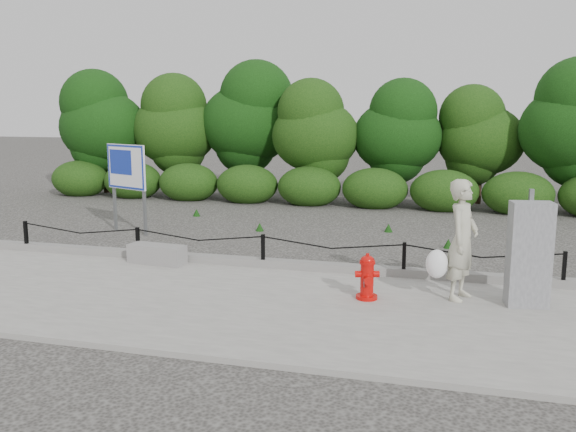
% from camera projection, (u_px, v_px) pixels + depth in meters
% --- Properties ---
extents(ground, '(90.00, 90.00, 0.00)m').
position_uv_depth(ground, '(263.00, 271.00, 11.00)').
color(ground, '#2D2B28').
rests_on(ground, ground).
extents(sidewalk, '(14.00, 4.00, 0.08)m').
position_uv_depth(sidewalk, '(223.00, 303.00, 9.09)').
color(sidewalk, gray).
rests_on(sidewalk, ground).
extents(curb, '(14.00, 0.22, 0.14)m').
position_uv_depth(curb, '(264.00, 263.00, 11.02)').
color(curb, slate).
rests_on(curb, sidewalk).
extents(chain_barrier, '(10.06, 0.06, 0.60)m').
position_uv_depth(chain_barrier, '(263.00, 247.00, 10.92)').
color(chain_barrier, black).
rests_on(chain_barrier, sidewalk).
extents(treeline, '(20.27, 3.55, 4.38)m').
position_uv_depth(treeline, '(345.00, 125.00, 19.11)').
color(treeline, black).
rests_on(treeline, ground).
extents(fire_hydrant, '(0.40, 0.41, 0.70)m').
position_uv_depth(fire_hydrant, '(367.00, 277.00, 9.09)').
color(fire_hydrant, red).
rests_on(fire_hydrant, sidewalk).
extents(pedestrian, '(0.83, 0.76, 1.80)m').
position_uv_depth(pedestrian, '(461.00, 241.00, 9.01)').
color(pedestrian, '#B7B49D').
rests_on(pedestrian, sidewalk).
extents(concrete_block, '(1.11, 0.49, 0.34)m').
position_uv_depth(concrete_block, '(157.00, 254.00, 11.23)').
color(concrete_block, gray).
rests_on(concrete_block, sidewalk).
extents(utility_cabinet, '(0.62, 0.46, 1.68)m').
position_uv_depth(utility_cabinet, '(529.00, 254.00, 8.71)').
color(utility_cabinet, '#98989B').
rests_on(utility_cabinet, sidewalk).
extents(advertising_sign, '(1.23, 0.54, 2.09)m').
position_uv_depth(advertising_sign, '(126.00, 171.00, 14.19)').
color(advertising_sign, slate).
rests_on(advertising_sign, ground).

